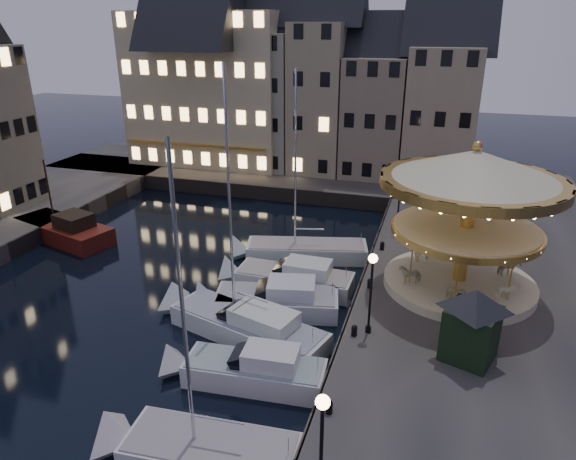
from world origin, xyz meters
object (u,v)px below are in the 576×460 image
(motorboat_c, at_px, (242,324))
(bollard_a, at_px, (329,406))
(streetlamp_a, at_px, (322,436))
(streetlamp_b, at_px, (371,282))
(motorboat_e, at_px, (288,278))
(red_fishing_boat, at_px, (65,231))
(bollard_b, at_px, (354,330))
(bollard_c, at_px, (370,283))
(motorboat_b, at_px, (246,370))
(bollard_d, at_px, (382,245))
(streetlamp_c, at_px, (400,195))
(motorboat_d, at_px, (270,301))
(ticket_kiosk, at_px, (474,312))
(motorboat_f, at_px, (298,251))
(carousel, at_px, (471,195))
(motorboat_a, at_px, (197,451))

(motorboat_c, bearing_deg, bollard_a, -44.24)
(streetlamp_a, distance_m, motorboat_c, 12.20)
(streetlamp_b, height_order, motorboat_e, streetlamp_b)
(motorboat_c, distance_m, red_fishing_boat, 19.28)
(bollard_b, bearing_deg, bollard_c, 90.00)
(streetlamp_b, distance_m, motorboat_b, 7.05)
(motorboat_e, bearing_deg, motorboat_b, -85.07)
(bollard_c, distance_m, red_fishing_boat, 23.67)
(streetlamp_b, relative_size, bollard_a, 7.32)
(motorboat_e, bearing_deg, bollard_d, 41.58)
(streetlamp_b, height_order, streetlamp_c, same)
(motorboat_d, height_order, ticket_kiosk, ticket_kiosk)
(motorboat_d, relative_size, motorboat_e, 0.99)
(bollard_a, height_order, motorboat_d, motorboat_d)
(motorboat_f, bearing_deg, bollard_d, 2.38)
(red_fishing_boat, relative_size, carousel, 0.92)
(bollard_b, height_order, red_fishing_boat, red_fishing_boat)
(streetlamp_c, relative_size, bollard_d, 7.32)
(carousel, bearing_deg, red_fishing_boat, 176.31)
(streetlamp_a, relative_size, bollard_a, 7.32)
(streetlamp_a, bearing_deg, motorboat_a, 164.03)
(bollard_b, bearing_deg, motorboat_b, -143.41)
(bollard_a, height_order, ticket_kiosk, ticket_kiosk)
(streetlamp_c, height_order, bollard_d, streetlamp_c)
(ticket_kiosk, bearing_deg, motorboat_b, -162.51)
(motorboat_c, distance_m, carousel, 13.86)
(bollard_b, height_order, motorboat_f, motorboat_f)
(bollard_d, relative_size, motorboat_e, 0.07)
(streetlamp_a, xyz_separation_m, motorboat_d, (-5.93, 12.50, -3.38))
(motorboat_c, relative_size, red_fishing_boat, 1.46)
(motorboat_c, bearing_deg, streetlamp_a, -56.28)
(streetlamp_c, relative_size, motorboat_f, 0.34)
(bollard_c, bearing_deg, motorboat_e, 169.51)
(bollard_b, xyz_separation_m, motorboat_b, (-4.34, -3.22, -0.96))
(streetlamp_b, xyz_separation_m, motorboat_e, (-5.73, 5.45, -3.37))
(bollard_b, bearing_deg, streetlamp_b, 39.81)
(streetlamp_b, xyz_separation_m, bollard_d, (-0.60, 10.00, -2.41))
(motorboat_c, bearing_deg, streetlamp_c, 64.64)
(streetlamp_b, bearing_deg, motorboat_e, 136.43)
(bollard_b, distance_m, motorboat_b, 5.49)
(motorboat_a, relative_size, motorboat_c, 0.97)
(motorboat_e, height_order, motorboat_f, motorboat_f)
(bollard_c, distance_m, motorboat_b, 9.34)
(streetlamp_b, bearing_deg, motorboat_b, -143.01)
(streetlamp_b, bearing_deg, motorboat_d, 157.11)
(streetlamp_b, relative_size, bollard_c, 7.32)
(bollard_a, relative_size, bollard_d, 1.00)
(bollard_d, relative_size, motorboat_a, 0.05)
(bollard_d, bearing_deg, motorboat_d, -125.40)
(bollard_a, bearing_deg, bollard_b, 90.00)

